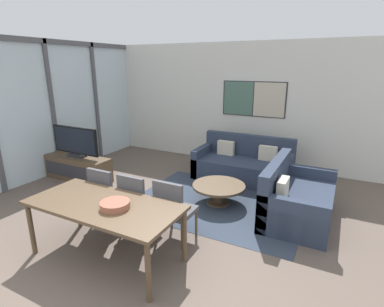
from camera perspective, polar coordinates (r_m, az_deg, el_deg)
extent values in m
plane|color=brown|center=(3.58, -19.64, -24.47)|extent=(24.00, 24.00, 0.00)
cube|color=silver|center=(7.14, 9.94, 9.10)|extent=(7.83, 0.06, 2.80)
cube|color=#2D2D33|center=(7.02, 11.64, 10.12)|extent=(1.46, 0.01, 0.79)
cube|color=#4C7060|center=(7.12, 8.84, 10.35)|extent=(0.69, 0.02, 0.75)
cube|color=beige|center=(6.93, 14.49, 9.86)|extent=(0.69, 0.02, 0.75)
cube|color=silver|center=(7.04, -25.20, 7.69)|extent=(0.02, 5.02, 2.80)
cube|color=#515156|center=(6.97, -26.46, 18.67)|extent=(0.07, 5.02, 0.10)
cube|color=#515156|center=(7.01, -25.05, 7.68)|extent=(0.07, 0.08, 2.80)
cube|color=#515156|center=(7.84, -17.80, 9.21)|extent=(0.07, 0.08, 2.80)
cube|color=#333D4C|center=(5.26, 5.03, -9.34)|extent=(2.85, 2.14, 0.01)
cube|color=brown|center=(6.64, -20.82, -2.58)|extent=(1.46, 0.46, 0.49)
cube|color=#2D2D33|center=(6.49, -22.34, -3.17)|extent=(1.34, 0.01, 0.27)
cube|color=#2D2D33|center=(6.56, -21.06, -0.37)|extent=(0.36, 0.20, 0.05)
cube|color=#2D2D33|center=(6.54, -21.12, 0.18)|extent=(0.06, 0.03, 0.08)
cube|color=black|center=(6.48, -21.35, 2.35)|extent=(1.16, 0.04, 0.55)
cube|color=black|center=(6.46, -21.50, 2.31)|extent=(1.08, 0.01, 0.50)
cube|color=#2D384C|center=(6.29, 9.55, -3.04)|extent=(1.93, 0.94, 0.42)
cube|color=#2D384C|center=(6.58, 10.70, -0.18)|extent=(1.93, 0.16, 0.87)
cube|color=#2D384C|center=(6.57, 2.15, -1.14)|extent=(0.14, 0.94, 0.60)
cube|color=#2D384C|center=(6.07, 17.65, -3.45)|extent=(0.14, 0.94, 0.60)
cube|color=beige|center=(6.51, 6.48, 1.09)|extent=(0.36, 0.12, 0.30)
cube|color=beige|center=(6.26, 14.25, 0.04)|extent=(0.36, 0.12, 0.30)
cube|color=#2D384C|center=(5.01, 19.74, -9.11)|extent=(0.94, 1.62, 0.42)
cube|color=#2D384C|center=(4.97, 15.54, -6.08)|extent=(0.16, 1.62, 0.87)
cube|color=#2D384C|center=(4.30, 18.39, -11.98)|extent=(0.94, 0.14, 0.60)
cube|color=#2D384C|center=(5.65, 20.93, -5.26)|extent=(0.94, 0.14, 0.60)
cube|color=beige|center=(4.55, 16.88, -6.47)|extent=(0.12, 0.36, 0.30)
cylinder|color=brown|center=(5.25, 5.04, -9.23)|extent=(0.40, 0.40, 0.03)
cylinder|color=brown|center=(5.20, 5.07, -7.88)|extent=(0.16, 0.16, 0.30)
cylinder|color=brown|center=(5.13, 5.12, -6.15)|extent=(0.90, 0.90, 0.04)
cube|color=brown|center=(3.73, -16.46, -9.36)|extent=(1.88, 0.86, 0.04)
cylinder|color=brown|center=(4.31, -28.28, -12.51)|extent=(0.06, 0.06, 0.69)
cylinder|color=brown|center=(3.18, -8.35, -21.47)|extent=(0.06, 0.06, 0.69)
cylinder|color=brown|center=(4.70, -20.89, -9.15)|extent=(0.06, 0.06, 0.69)
cylinder|color=brown|center=(3.69, -1.46, -15.37)|extent=(0.06, 0.06, 0.69)
cube|color=#4C4C51|center=(4.66, -15.09, -7.88)|extent=(0.46, 0.46, 0.06)
cube|color=#4C4C51|center=(4.42, -17.12, -5.78)|extent=(0.42, 0.05, 0.45)
cylinder|color=brown|center=(4.75, -18.35, -10.62)|extent=(0.04, 0.04, 0.38)
cylinder|color=brown|center=(4.50, -14.68, -11.91)|extent=(0.04, 0.04, 0.38)
cylinder|color=brown|center=(5.01, -15.08, -8.90)|extent=(0.04, 0.04, 0.38)
cylinder|color=brown|center=(4.76, -11.45, -10.00)|extent=(0.04, 0.04, 0.38)
cube|color=#4C4C51|center=(4.33, -9.66, -9.45)|extent=(0.46, 0.46, 0.06)
cube|color=#4C4C51|center=(4.08, -11.57, -7.29)|extent=(0.42, 0.05, 0.45)
cylinder|color=brown|center=(4.41, -13.24, -12.41)|extent=(0.04, 0.04, 0.38)
cylinder|color=brown|center=(4.19, -8.94, -13.82)|extent=(0.04, 0.04, 0.38)
cylinder|color=brown|center=(4.68, -10.04, -10.42)|extent=(0.04, 0.04, 0.38)
cylinder|color=brown|center=(4.47, -5.86, -11.60)|extent=(0.04, 0.04, 0.38)
cube|color=#4C4C51|center=(4.09, -3.01, -10.87)|extent=(0.46, 0.46, 0.06)
cube|color=#4C4C51|center=(3.82, -4.64, -8.71)|extent=(0.42, 0.05, 0.45)
cylinder|color=brown|center=(4.14, -6.87, -14.08)|extent=(0.04, 0.04, 0.38)
cylinder|color=brown|center=(3.96, -1.89, -15.53)|extent=(0.04, 0.04, 0.38)
cylinder|color=brown|center=(4.43, -3.92, -11.80)|extent=(0.04, 0.04, 0.38)
cylinder|color=brown|center=(4.26, 0.81, -13.00)|extent=(0.04, 0.04, 0.38)
cylinder|color=#995642|center=(3.55, -14.45, -9.45)|extent=(0.34, 0.34, 0.08)
torus|color=#995642|center=(3.54, -14.49, -9.00)|extent=(0.34, 0.34, 0.02)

